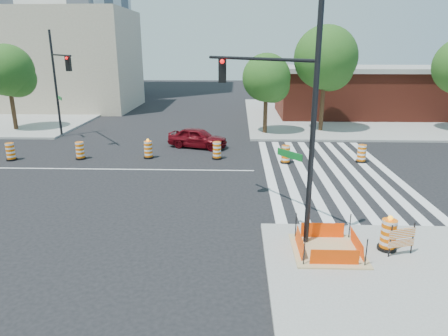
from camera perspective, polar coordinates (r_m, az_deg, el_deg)
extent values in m
plane|color=black|center=(22.27, -14.01, -0.19)|extent=(120.00, 120.00, 0.00)
cube|color=gray|center=(40.73, 19.10, 7.13)|extent=(22.00, 22.00, 0.15)
cube|color=silver|center=(21.48, 6.42, -0.39)|extent=(0.45, 13.50, 0.01)
cube|color=silver|center=(21.57, 8.81, -0.42)|extent=(0.45, 13.50, 0.01)
cube|color=silver|center=(21.69, 11.17, -0.44)|extent=(0.45, 13.50, 0.01)
cube|color=silver|center=(21.86, 13.50, -0.46)|extent=(0.45, 13.50, 0.01)
cube|color=silver|center=(22.06, 15.79, -0.48)|extent=(0.45, 13.50, 0.01)
cube|color=silver|center=(22.29, 18.04, -0.50)|extent=(0.45, 13.50, 0.01)
cube|color=silver|center=(22.55, 20.23, -0.51)|extent=(0.45, 13.50, 0.01)
cube|color=silver|center=(22.85, 22.38, -0.53)|extent=(0.45, 13.50, 0.01)
cube|color=silver|center=(22.27, -14.01, -0.18)|extent=(14.00, 0.12, 0.01)
cube|color=tan|center=(13.33, 14.57, -11.33)|extent=(2.20, 2.20, 0.05)
cube|color=#FF4305|center=(12.44, 15.53, -12.26)|extent=(1.44, 0.02, 0.55)
cube|color=#FF4305|center=(14.00, 13.87, -8.70)|extent=(1.44, 0.02, 0.55)
cube|color=#FF4305|center=(13.05, 10.73, -10.47)|extent=(0.02, 1.44, 0.55)
cube|color=#FF4305|center=(13.44, 18.45, -10.24)|extent=(0.02, 1.44, 0.55)
cylinder|color=black|center=(12.18, 11.39, -11.68)|extent=(0.04, 0.04, 0.90)
cylinder|color=black|center=(12.60, 19.65, -11.37)|extent=(0.04, 0.04, 0.90)
cylinder|color=black|center=(13.77, 10.22, -8.11)|extent=(0.04, 0.04, 0.90)
cylinder|color=black|center=(14.14, 17.53, -7.97)|extent=(0.04, 0.04, 0.90)
cube|color=maroon|center=(40.47, 19.38, 9.95)|extent=(16.00, 8.00, 4.20)
cube|color=gray|center=(40.29, 19.71, 13.19)|extent=(16.50, 8.50, 0.40)
cube|color=tan|center=(46.17, -21.78, 14.09)|extent=(14.00, 10.00, 10.00)
imported|color=#5A070E|center=(26.26, -3.80, 4.35)|extent=(4.15, 2.67, 1.31)
cylinder|color=black|center=(12.46, 12.59, 5.14)|extent=(0.17, 0.17, 7.51)
cylinder|color=black|center=(14.25, 4.49, 15.30)|extent=(3.51, 4.55, 0.11)
cube|color=black|center=(15.84, -0.23, 13.81)|extent=(0.30, 0.26, 0.94)
sphere|color=#FF0C0C|center=(15.64, -0.26, 14.97)|extent=(0.17, 0.17, 0.17)
cube|color=#0C591E|center=(13.30, 9.36, 1.90)|extent=(0.71, 0.92, 0.23)
cylinder|color=black|center=(31.54, -22.93, 11.02)|extent=(0.17, 0.17, 7.35)
cylinder|color=black|center=(28.74, -22.32, 14.69)|extent=(3.26, 4.57, 0.11)
cube|color=black|center=(26.87, -21.36, 13.73)|extent=(0.29, 0.26, 0.92)
sphere|color=#FF0C0C|center=(26.69, -21.59, 14.39)|extent=(0.17, 0.17, 0.17)
cube|color=#0C591E|center=(30.74, -22.40, 9.22)|extent=(0.66, 0.92, 0.23)
cylinder|color=black|center=(14.02, 22.20, -10.52)|extent=(0.60, 0.60, 0.10)
cylinder|color=orange|center=(13.81, 22.43, -8.68)|extent=(0.48, 0.48, 0.94)
sphere|color=#FF990C|center=(13.60, 22.68, -6.60)|extent=(0.16, 0.16, 0.16)
cube|color=orange|center=(13.53, 24.15, -8.52)|extent=(0.88, 0.30, 0.30)
cube|color=orange|center=(13.67, 23.97, -9.81)|extent=(0.88, 0.30, 0.23)
cylinder|color=black|center=(13.38, 22.67, -9.63)|extent=(0.04, 0.04, 1.06)
cylinder|color=black|center=(13.86, 25.36, -9.04)|extent=(0.04, 0.04, 1.06)
cylinder|color=#382314|center=(35.33, -27.97, 8.01)|extent=(0.32, 0.32, 4.15)
sphere|color=#134514|center=(35.11, -28.56, 12.17)|extent=(3.89, 3.89, 3.89)
sphere|color=#134514|center=(35.17, -27.46, 11.26)|extent=(2.85, 2.85, 2.85)
sphere|color=#134514|center=(35.16, -29.20, 11.45)|extent=(2.59, 2.59, 2.59)
cylinder|color=#382314|center=(30.18, 5.94, 8.29)|extent=(0.31, 0.31, 3.74)
sphere|color=#134514|center=(29.92, 6.08, 12.72)|extent=(3.51, 3.51, 3.51)
sphere|color=#134514|center=(30.29, 6.94, 11.63)|extent=(2.57, 2.57, 2.57)
sphere|color=#134514|center=(29.73, 5.31, 12.04)|extent=(2.34, 2.34, 2.34)
cylinder|color=#382314|center=(31.69, 13.89, 9.43)|extent=(0.31, 0.31, 4.98)
sphere|color=#134514|center=(31.46, 14.30, 15.06)|extent=(4.67, 4.67, 4.67)
sphere|color=#134514|center=(31.88, 14.97, 13.62)|extent=(3.43, 3.43, 3.43)
sphere|color=#134514|center=(31.20, 13.58, 14.24)|extent=(3.11, 3.11, 3.11)
cylinder|color=black|center=(26.45, -28.06, 1.10)|extent=(0.60, 0.60, 0.10)
cylinder|color=orange|center=(26.34, -28.20, 2.14)|extent=(0.48, 0.48, 0.95)
cylinder|color=black|center=(25.07, -19.77, 1.33)|extent=(0.60, 0.60, 0.10)
cylinder|color=orange|center=(24.95, -19.88, 2.44)|extent=(0.48, 0.48, 0.95)
cylinder|color=black|center=(24.22, -10.70, 1.52)|extent=(0.60, 0.60, 0.10)
cylinder|color=orange|center=(24.09, -10.77, 2.67)|extent=(0.48, 0.48, 0.95)
sphere|color=#FF990C|center=(23.97, -10.84, 3.94)|extent=(0.16, 0.16, 0.16)
cylinder|color=black|center=(23.62, -1.01, 1.43)|extent=(0.60, 0.60, 0.10)
cylinder|color=orange|center=(23.49, -1.02, 2.61)|extent=(0.48, 0.48, 0.95)
cylinder|color=black|center=(23.03, 8.74, 0.82)|extent=(0.60, 0.60, 0.10)
cylinder|color=orange|center=(22.90, 8.80, 2.03)|extent=(0.48, 0.48, 0.95)
cylinder|color=black|center=(24.25, 18.95, 0.90)|extent=(0.60, 0.60, 0.10)
cylinder|color=orange|center=(24.12, 19.07, 2.04)|extent=(0.48, 0.48, 0.95)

